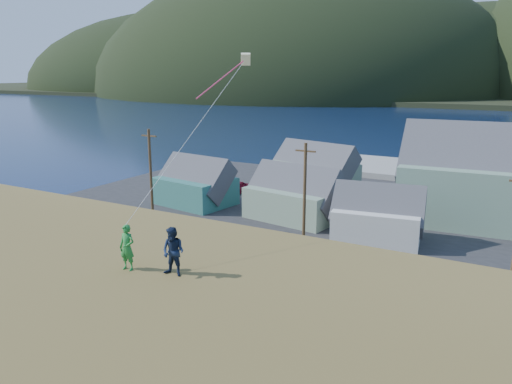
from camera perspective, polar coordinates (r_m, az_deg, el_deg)
ground at (r=36.70m, az=9.18°, el=-9.41°), size 900.00×900.00×0.00m
grass_strip at (r=34.95m, az=8.04°, el=-10.50°), size 110.00×8.00×0.10m
waterfront_lot at (r=52.15m, az=15.60°, el=-2.65°), size 72.00×36.00×0.12m
wharf at (r=75.21m, az=15.36°, el=2.62°), size 26.00×14.00×0.90m
shed_teal at (r=54.37m, az=-6.99°, el=1.01°), size 9.01×6.92×6.50m
shed_palegreen_near at (r=48.76m, az=4.36°, el=-0.35°), size 9.75×6.89×6.55m
shed_white at (r=43.60m, az=13.73°, el=-2.62°), size 8.23×6.06×6.04m
shed_palegreen_far at (r=61.71m, az=6.65°, el=2.79°), size 11.61×8.39×7.03m
utility_poles at (r=37.94m, az=4.55°, el=-1.22°), size 29.37×0.24×9.24m
parked_cars at (r=56.90m, az=8.86°, el=-0.12°), size 21.88×11.89×1.56m
kite_flyer_green at (r=18.83m, az=-14.52°, el=-6.16°), size 0.65×0.46×1.71m
kite_flyer_navy at (r=17.97m, az=-9.43°, el=-6.75°), size 0.91×0.73×1.77m
kite_rig at (r=24.72m, az=-1.80°, el=14.38°), size 0.93×4.75×10.69m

